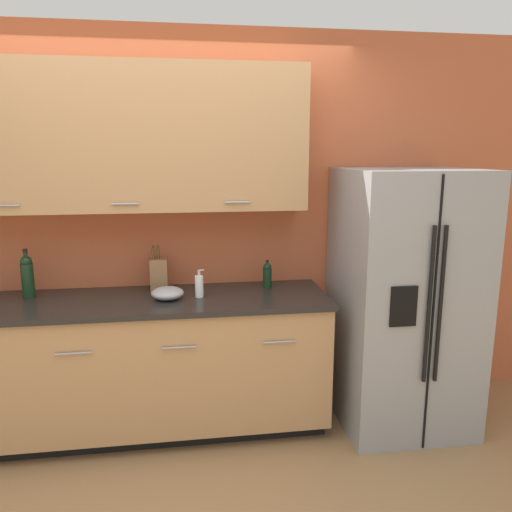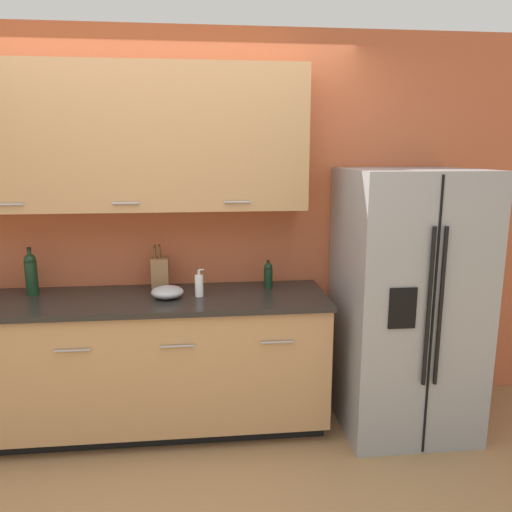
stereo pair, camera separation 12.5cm
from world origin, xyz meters
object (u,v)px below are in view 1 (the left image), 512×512
object	(u,v)px
soap_dispenser	(199,286)
mixing_bowl	(168,293)
oil_bottle	(267,275)
refrigerator	(403,299)
knife_block	(159,274)
wine_bottle	(27,276)

from	to	relation	value
soap_dispenser	mixing_bowl	bearing A→B (deg)	-174.78
soap_dispenser	oil_bottle	world-z (taller)	oil_bottle
refrigerator	knife_block	xyz separation A→B (m)	(-1.59, 0.26, 0.17)
soap_dispenser	mixing_bowl	xyz separation A→B (m)	(-0.20, -0.02, -0.03)
soap_dispenser	mixing_bowl	world-z (taller)	soap_dispenser
knife_block	mixing_bowl	bearing A→B (deg)	-74.23
refrigerator	knife_block	world-z (taller)	refrigerator
knife_block	mixing_bowl	size ratio (longest dim) A/B	1.50
soap_dispenser	knife_block	bearing A→B (deg)	143.68
knife_block	soap_dispenser	world-z (taller)	knife_block
mixing_bowl	oil_bottle	bearing A→B (deg)	14.85
soap_dispenser	wine_bottle	bearing A→B (deg)	172.03
refrigerator	soap_dispenser	distance (m)	1.34
refrigerator	mixing_bowl	world-z (taller)	refrigerator
oil_bottle	wine_bottle	bearing A→B (deg)	-179.70
knife_block	oil_bottle	distance (m)	0.72
wine_bottle	oil_bottle	size ratio (longest dim) A/B	1.64
mixing_bowl	wine_bottle	bearing A→B (deg)	169.07
wine_bottle	mixing_bowl	size ratio (longest dim) A/B	1.54
knife_block	mixing_bowl	world-z (taller)	knife_block
knife_block	soap_dispenser	size ratio (longest dim) A/B	1.71
soap_dispenser	oil_bottle	xyz separation A→B (m)	(0.46, 0.16, 0.02)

